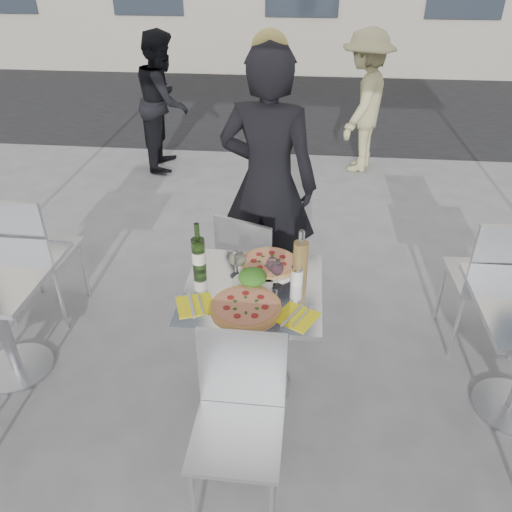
# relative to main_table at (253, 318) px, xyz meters

# --- Properties ---
(ground) EXTENTS (80.00, 80.00, 0.00)m
(ground) POSITION_rel_main_table_xyz_m (0.00, 0.00, -0.54)
(ground) COLOR #606062
(street_asphalt) EXTENTS (24.00, 5.00, 0.00)m
(street_asphalt) POSITION_rel_main_table_xyz_m (0.00, 6.50, -0.54)
(street_asphalt) COLOR black
(street_asphalt) RESTS_ON ground
(main_table) EXTENTS (0.72, 0.72, 0.75)m
(main_table) POSITION_rel_main_table_xyz_m (0.00, 0.00, 0.00)
(main_table) COLOR #B7BABF
(main_table) RESTS_ON ground
(chair_far) EXTENTS (0.51, 0.52, 0.87)m
(chair_far) POSITION_rel_main_table_xyz_m (-0.08, 0.60, -0.03)
(chair_far) COLOR silver
(chair_far) RESTS_ON ground
(chair_near) EXTENTS (0.40, 0.41, 0.88)m
(chair_near) POSITION_rel_main_table_xyz_m (0.01, -0.62, -0.02)
(chair_near) COLOR silver
(chair_near) RESTS_ON ground
(side_chair_lfar) EXTENTS (0.45, 0.46, 0.98)m
(side_chair_lfar) POSITION_rel_main_table_xyz_m (-1.54, 0.51, 0.04)
(side_chair_lfar) COLOR silver
(side_chair_lfar) RESTS_ON ground
(side_chair_rfar) EXTENTS (0.46, 0.48, 0.99)m
(side_chair_rfar) POSITION_rel_main_table_xyz_m (1.42, 0.51, 0.05)
(side_chair_rfar) COLOR silver
(side_chair_rfar) RESTS_ON ground
(woman_diner) EXTENTS (0.74, 0.55, 1.83)m
(woman_diner) POSITION_rel_main_table_xyz_m (-0.00, 0.95, 0.38)
(woman_diner) COLOR black
(woman_diner) RESTS_ON ground
(pedestrian_a) EXTENTS (0.65, 0.80, 1.53)m
(pedestrian_a) POSITION_rel_main_table_xyz_m (-1.41, 3.49, 0.23)
(pedestrian_a) COLOR black
(pedestrian_a) RESTS_ON ground
(pedestrian_b) EXTENTS (0.87, 1.14, 1.56)m
(pedestrian_b) POSITION_rel_main_table_xyz_m (0.85, 3.63, 0.24)
(pedestrian_b) COLOR tan
(pedestrian_b) RESTS_ON ground
(pizza_near) EXTENTS (0.35, 0.35, 0.02)m
(pizza_near) POSITION_rel_main_table_xyz_m (-0.02, -0.18, 0.22)
(pizza_near) COLOR tan
(pizza_near) RESTS_ON main_table
(pizza_far) EXTENTS (0.35, 0.35, 0.03)m
(pizza_far) POSITION_rel_main_table_xyz_m (0.07, 0.21, 0.23)
(pizza_far) COLOR white
(pizza_far) RESTS_ON main_table
(salad_plate) EXTENTS (0.22, 0.22, 0.09)m
(salad_plate) POSITION_rel_main_table_xyz_m (-0.01, 0.03, 0.25)
(salad_plate) COLOR white
(salad_plate) RESTS_ON main_table
(wine_bottle) EXTENTS (0.07, 0.07, 0.29)m
(wine_bottle) POSITION_rel_main_table_xyz_m (-0.31, 0.12, 0.32)
(wine_bottle) COLOR #345921
(wine_bottle) RESTS_ON main_table
(carafe) EXTENTS (0.08, 0.08, 0.29)m
(carafe) POSITION_rel_main_table_xyz_m (0.24, 0.11, 0.33)
(carafe) COLOR tan
(carafe) RESTS_ON main_table
(sugar_shaker) EXTENTS (0.06, 0.06, 0.11)m
(sugar_shaker) POSITION_rel_main_table_xyz_m (0.23, 0.05, 0.26)
(sugar_shaker) COLOR white
(sugar_shaker) RESTS_ON main_table
(wineglass_white_a) EXTENTS (0.07, 0.07, 0.16)m
(wineglass_white_a) POSITION_rel_main_table_xyz_m (-0.11, 0.10, 0.32)
(wineglass_white_a) COLOR white
(wineglass_white_a) RESTS_ON main_table
(wineglass_white_b) EXTENTS (0.07, 0.07, 0.16)m
(wineglass_white_b) POSITION_rel_main_table_xyz_m (-0.08, 0.09, 0.32)
(wineglass_white_b) COLOR white
(wineglass_white_b) RESTS_ON main_table
(wineglass_red_a) EXTENTS (0.07, 0.07, 0.16)m
(wineglass_red_a) POSITION_rel_main_table_xyz_m (0.10, 0.05, 0.32)
(wineglass_red_a) COLOR white
(wineglass_red_a) RESTS_ON main_table
(wineglass_red_b) EXTENTS (0.07, 0.07, 0.16)m
(wineglass_red_b) POSITION_rel_main_table_xyz_m (0.12, 0.02, 0.32)
(wineglass_red_b) COLOR white
(wineglass_red_b) RESTS_ON main_table
(napkin_left) EXTENTS (0.23, 0.23, 0.01)m
(napkin_left) POSITION_rel_main_table_xyz_m (-0.27, -0.18, 0.21)
(napkin_left) COLOR yellow
(napkin_left) RESTS_ON main_table
(napkin_right) EXTENTS (0.24, 0.24, 0.01)m
(napkin_right) POSITION_rel_main_table_xyz_m (0.24, -0.22, 0.21)
(napkin_right) COLOR yellow
(napkin_right) RESTS_ON main_table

